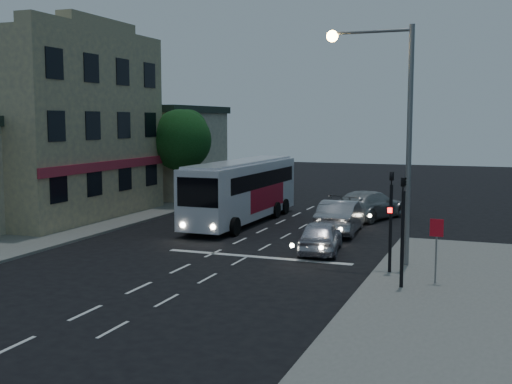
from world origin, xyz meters
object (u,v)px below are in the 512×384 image
at_px(regulatory_sign, 436,240).
at_px(street_tree, 181,137).
at_px(car_sedan_a, 341,217).
at_px(streetlight, 392,117).
at_px(traffic_signal_main, 391,209).
at_px(traffic_signal_side, 403,218).
at_px(car_suv, 320,236).
at_px(car_sedan_b, 369,205).
at_px(tour_bus, 242,189).

xyz_separation_m(regulatory_sign, street_tree, (-17.51, 15.26, 2.90)).
distance_m(car_sedan_a, streetlight, 8.85).
xyz_separation_m(traffic_signal_main, traffic_signal_side, (0.70, -1.98, 0.00)).
bearing_deg(regulatory_sign, traffic_signal_side, -136.08).
xyz_separation_m(traffic_signal_main, streetlight, (-0.26, 1.42, 3.31)).
xyz_separation_m(car_suv, car_sedan_b, (0.20, 9.95, 0.12)).
bearing_deg(traffic_signal_main, regulatory_sign, -30.84).
bearing_deg(traffic_signal_side, regulatory_sign, 43.92).
relative_size(tour_bus, street_tree, 1.80).
xyz_separation_m(car_suv, streetlight, (3.15, -1.60, 5.04)).
bearing_deg(car_sedan_a, traffic_signal_side, 110.41).
distance_m(car_sedan_a, traffic_signal_side, 10.97).
xyz_separation_m(car_sedan_b, regulatory_sign, (4.91, -13.99, 0.78)).
bearing_deg(street_tree, car_suv, -42.15).
xyz_separation_m(tour_bus, car_sedan_b, (6.28, 3.77, -1.03)).
relative_size(tour_bus, traffic_signal_main, 2.72).
distance_m(tour_bus, streetlight, 12.69).
bearing_deg(streetlight, traffic_signal_side, -74.30).
bearing_deg(traffic_signal_side, car_sedan_b, 104.65).
height_order(car_suv, regulatory_sign, regulatory_sign).
relative_size(tour_bus, regulatory_sign, 5.07).
relative_size(regulatory_sign, streetlight, 0.24).
relative_size(tour_bus, car_suv, 2.73).
bearing_deg(streetlight, regulatory_sign, -51.25).
bearing_deg(traffic_signal_main, car_sedan_a, 114.87).
relative_size(car_suv, streetlight, 0.45).
height_order(car_sedan_b, traffic_signal_main, traffic_signal_main).
bearing_deg(tour_bus, traffic_signal_side, -46.82).
relative_size(traffic_signal_side, streetlight, 0.46).
bearing_deg(car_suv, regulatory_sign, 133.15).
relative_size(tour_bus, car_sedan_b, 1.98).
bearing_deg(traffic_signal_side, tour_bus, 132.35).
bearing_deg(car_suv, tour_bus, -53.97).
bearing_deg(car_sedan_b, car_suv, 107.56).
height_order(car_sedan_b, street_tree, street_tree).
bearing_deg(car_sedan_b, tour_bus, 49.68).
height_order(tour_bus, regulatory_sign, tour_bus).
bearing_deg(streetlight, car_suv, 153.08).
bearing_deg(car_sedan_b, car_sedan_a, 103.29).
bearing_deg(car_suv, car_sedan_b, -99.66).
xyz_separation_m(car_sedan_b, street_tree, (-12.60, 1.27, 3.68)).
distance_m(tour_bus, car_sedan_b, 7.40).
bearing_deg(car_sedan_a, streetlight, 114.29).
xyz_separation_m(tour_bus, traffic_signal_main, (9.49, -9.20, 0.58)).
height_order(traffic_signal_main, street_tree, street_tree).
bearing_deg(car_sedan_b, regulatory_sign, 128.03).
distance_m(traffic_signal_side, street_tree, 23.24).
relative_size(car_sedan_b, street_tree, 0.91).
distance_m(tour_bus, car_sedan_a, 6.03).
bearing_deg(streetlight, traffic_signal_main, -79.80).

